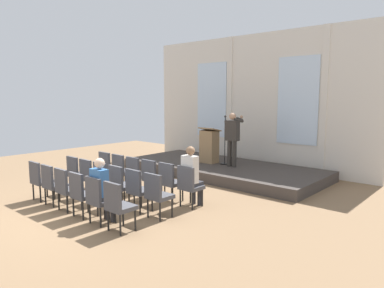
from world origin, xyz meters
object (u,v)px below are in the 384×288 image
(chair_r1_c0, at_px, (77,172))
(chair_r0_c2, at_px, (136,172))
(chair_r1_c1, at_px, (90,175))
(chair_r1_c2, at_px, (104,179))
(chair_r2_c1, at_px, (52,182))
(speaker, at_px, (232,136))
(chair_r0_c3, at_px, (152,176))
(mic_stand, at_px, (225,154))
(chair_r0_c0, at_px, (108,166))
(chair_r2_c0, at_px, (40,178))
(chair_r2_c5, at_px, (118,203))
(lectern, at_px, (209,146))
(audience_r0_c5, at_px, (191,173))
(chair_r1_c4, at_px, (138,188))
(chair_r0_c4, at_px, (170,180))
(chair_r2_c2, at_px, (66,187))
(chair_r0_c5, at_px, (189,184))
(chair_r0_c1, at_px, (122,169))
(chair_r2_c3, at_px, (81,192))
(chair_r1_c3, at_px, (120,183))
(chair_r1_c5, at_px, (157,193))
(audience_r2_c4, at_px, (102,187))

(chair_r1_c0, bearing_deg, chair_r0_c2, 38.67)
(chair_r1_c1, bearing_deg, chair_r1_c2, 0.00)
(chair_r2_c1, bearing_deg, speaker, 75.38)
(chair_r0_c3, bearing_deg, mic_stand, 94.59)
(chair_r0_c0, distance_m, chair_r2_c0, 1.93)
(chair_r2_c0, bearing_deg, chair_r1_c2, 38.67)
(chair_r2_c1, height_order, chair_r2_c5, same)
(chair_r1_c2, bearing_deg, chair_r0_c0, 141.33)
(chair_r1_c0, bearing_deg, lectern, 76.56)
(audience_r0_c5, distance_m, chair_r1_c2, 2.11)
(audience_r0_c5, height_order, chair_r2_c1, audience_r0_c5)
(mic_stand, bearing_deg, chair_r0_c2, -95.70)
(chair_r1_c2, bearing_deg, chair_r1_c1, 180.00)
(chair_r0_c2, height_order, chair_r1_c4, same)
(chair_r0_c0, height_order, audience_r0_c5, audience_r0_c5)
(chair_r0_c4, height_order, chair_r2_c2, same)
(chair_r0_c5, xyz_separation_m, chair_r1_c4, (-0.60, -0.97, 0.00))
(chair_r0_c1, xyz_separation_m, chair_r2_c3, (1.21, -1.93, 0.00))
(chair_r0_c2, height_order, chair_r1_c3, same)
(chair_r1_c0, bearing_deg, chair_r2_c1, -58.00)
(audience_r0_c5, xyz_separation_m, chair_r1_c1, (-2.42, -1.05, -0.23))
(chair_r2_c0, distance_m, chair_r2_c5, 3.02)
(chair_r1_c1, height_order, chair_r1_c3, same)
(chair_r1_c1, relative_size, chair_r1_c4, 1.00)
(chair_r0_c3, xyz_separation_m, chair_r1_c0, (-1.81, -0.97, 0.00))
(chair_r1_c5, xyz_separation_m, audience_r2_c4, (-0.60, -0.88, 0.19))
(chair_r1_c5, distance_m, chair_r2_c0, 3.17)
(chair_r1_c1, distance_m, chair_r1_c2, 0.60)
(chair_r0_c0, bearing_deg, chair_r2_c2, -58.00)
(chair_r0_c5, height_order, chair_r2_c5, same)
(chair_r0_c4, bearing_deg, chair_r2_c5, -72.65)
(chair_r1_c0, distance_m, chair_r1_c5, 3.02)
(chair_r1_c5, relative_size, chair_r2_c2, 1.00)
(speaker, xyz_separation_m, chair_r1_c5, (1.08, -4.16, -0.73))
(chair_r0_c5, height_order, chair_r2_c0, same)
(chair_r1_c1, distance_m, audience_r2_c4, 2.03)
(chair_r1_c3, bearing_deg, chair_r1_c4, 0.00)
(speaker, distance_m, chair_r0_c3, 3.28)
(chair_r1_c5, bearing_deg, chair_r1_c0, 180.00)
(lectern, relative_size, chair_r0_c3, 1.23)
(chair_r0_c2, relative_size, audience_r2_c4, 0.73)
(chair_r1_c4, xyz_separation_m, chair_r1_c5, (0.60, 0.00, 0.00))
(chair_r0_c4, bearing_deg, chair_r2_c2, -122.00)
(chair_r2_c3, bearing_deg, chair_r2_c5, 0.00)
(speaker, relative_size, mic_stand, 1.07)
(chair_r1_c5, bearing_deg, chair_r2_c3, -141.33)
(chair_r1_c4, height_order, audience_r2_c4, audience_r2_c4)
(chair_r1_c0, relative_size, audience_r2_c4, 0.73)
(mic_stand, xyz_separation_m, audience_r2_c4, (0.87, -5.21, 0.08))
(lectern, bearing_deg, chair_r1_c3, -79.12)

